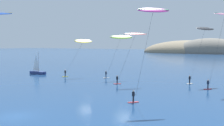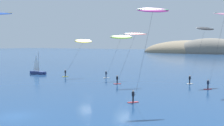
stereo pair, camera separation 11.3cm
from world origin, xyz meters
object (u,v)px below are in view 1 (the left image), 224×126
object	(u,v)px
kitesurfer_pink	(224,19)
kitesurfer_yellow	(82,44)
kitesurfer_magenta	(151,20)
kitesurfer_red	(134,38)
kitesurfer_lime	(120,40)
sailboat_near	(39,72)
kitesurfer_black	(204,33)

from	to	relation	value
kitesurfer_pink	kitesurfer_yellow	distance (m)	33.25
kitesurfer_magenta	kitesurfer_red	bearing A→B (deg)	121.74
kitesurfer_lime	kitesurfer_red	bearing A→B (deg)	-45.55
sailboat_near	kitesurfer_red	distance (m)	29.85
kitesurfer_pink	kitesurfer_yellow	size ratio (longest dim) A/B	1.49
sailboat_near	kitesurfer_black	world-z (taller)	kitesurfer_black
kitesurfer_yellow	kitesurfer_magenta	bearing A→B (deg)	-38.81
kitesurfer_black	kitesurfer_yellow	bearing A→B (deg)	-176.00
kitesurfer_pink	kitesurfer_magenta	size ratio (longest dim) A/B	1.05
kitesurfer_yellow	kitesurfer_magenta	distance (m)	33.22
sailboat_near	kitesurfer_lime	world-z (taller)	kitesurfer_lime
sailboat_near	kitesurfer_yellow	world-z (taller)	kitesurfer_yellow
kitesurfer_lime	kitesurfer_yellow	distance (m)	10.08
kitesurfer_yellow	kitesurfer_black	xyz separation A→B (m)	(28.46, 1.99, 2.26)
kitesurfer_pink	kitesurfer_black	xyz separation A→B (m)	(-4.33, 5.24, -2.11)
sailboat_near	kitesurfer_black	bearing A→B (deg)	6.04
kitesurfer_red	kitesurfer_lime	bearing A→B (deg)	134.45
kitesurfer_red	kitesurfer_magenta	distance (m)	17.98
kitesurfer_red	kitesurfer_pink	xyz separation A→B (m)	(16.42, 2.30, 3.31)
sailboat_near	kitesurfer_black	xyz separation A→B (m)	(40.57, 4.29, 9.55)
kitesurfer_red	kitesurfer_magenta	xyz separation A→B (m)	(9.38, -15.17, 2.25)
kitesurfer_red	kitesurfer_lime	size ratio (longest dim) A/B	1.03
kitesurfer_yellow	kitesurfer_black	distance (m)	28.62
sailboat_near	kitesurfer_black	distance (m)	41.90
kitesurfer_lime	kitesurfer_black	distance (m)	18.55
kitesurfer_black	kitesurfer_magenta	world-z (taller)	kitesurfer_magenta
kitesurfer_lime	kitesurfer_black	world-z (taller)	kitesurfer_black
kitesurfer_pink	kitesurfer_magenta	bearing A→B (deg)	-111.95
sailboat_near	kitesurfer_magenta	xyz separation A→B (m)	(37.86, -18.41, 10.60)
sailboat_near	kitesurfer_pink	distance (m)	46.40
kitesurfer_red	kitesurfer_black	size ratio (longest dim) A/B	0.89
sailboat_near	kitesurfer_magenta	size ratio (longest dim) A/B	0.46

